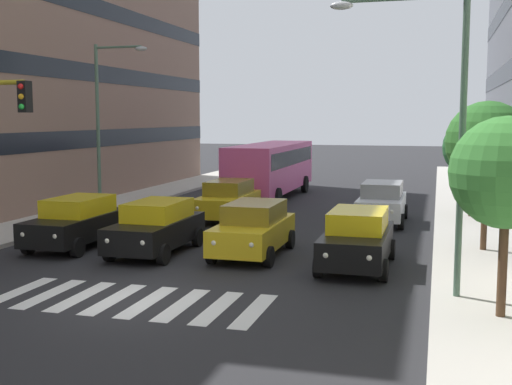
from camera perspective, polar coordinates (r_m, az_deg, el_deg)
ground_plane at (r=16.37m, az=-10.96°, el=-9.29°), size 180.00×180.00×0.00m
sidewalk_left at (r=14.77m, az=20.83°, el=-11.07°), size 2.95×90.00×0.15m
crosswalk_markings at (r=16.37m, az=-10.96°, el=-9.28°), size 6.75×2.80×0.01m
car_0 at (r=19.51m, az=8.91°, el=-4.00°), size 2.02×4.44×1.72m
car_1 at (r=20.98m, az=-0.22°, el=-3.17°), size 2.02×4.44×1.72m
car_2 at (r=21.54m, az=-8.75°, el=-2.99°), size 2.02×4.44×1.72m
car_3 at (r=23.16m, az=-15.46°, el=-2.48°), size 2.02×4.44×1.72m
car_row2_0 at (r=28.26m, az=-2.48°, el=-0.64°), size 2.02×4.44×1.72m
car_row2_1 at (r=27.97m, az=10.99°, el=-0.83°), size 2.02×4.44×1.72m
bus_behind_traffic at (r=35.72m, az=1.36°, el=2.46°), size 2.78×10.50×3.00m
street_lamp_left at (r=16.07m, az=15.80°, el=6.93°), size 3.26×0.28×7.24m
street_lamp_right at (r=30.02m, az=-13.11°, el=6.89°), size 2.56×0.28×7.52m
street_tree_0 at (r=14.77m, az=21.16°, el=1.60°), size 2.41×2.41×4.35m
street_tree_1 at (r=22.18m, az=19.66°, el=4.14°), size 2.66×2.66×4.84m
street_tree_2 at (r=29.67m, az=18.51°, el=3.76°), size 2.57×2.57×4.29m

